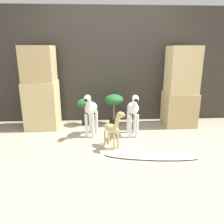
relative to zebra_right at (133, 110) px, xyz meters
The scene contains 10 objects.
ground_plane 0.81m from the zebra_right, 119.26° to the right, with size 14.00×14.00×0.00m, color #9E937F.
wall_back 1.19m from the zebra_right, 109.22° to the left, with size 6.40×0.08×2.20m.
rock_pillar_left 1.71m from the zebra_right, 162.50° to the left, with size 0.57×0.52×1.48m.
rock_pillar_right 1.12m from the zebra_right, 27.93° to the left, with size 0.57×0.52×1.48m.
zebra_right is the anchor object (origin of this frame).
zebra_left 0.71m from the zebra_right, behind, with size 0.26×0.47×0.74m.
giraffe_figurine 0.60m from the zebra_right, 127.86° to the right, with size 0.34×0.39×0.59m.
potted_palm_front 0.67m from the zebra_right, 114.91° to the left, with size 0.36×0.36×0.59m.
potted_palm_back 1.03m from the zebra_right, 144.43° to the left, with size 0.31×0.31×0.52m.
surfboard 0.91m from the zebra_right, 80.02° to the right, with size 1.30×0.40×0.08m.
Camera 1 is at (-0.20, -2.87, 1.42)m, focal length 35.00 mm.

